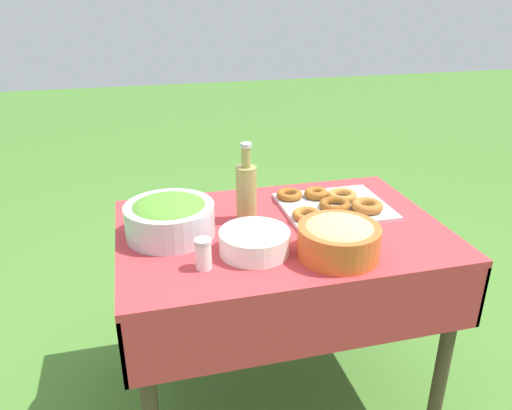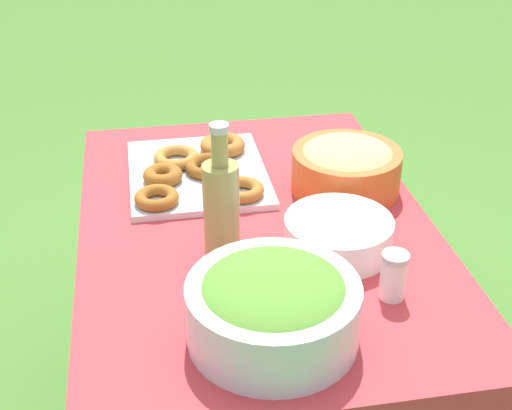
% 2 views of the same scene
% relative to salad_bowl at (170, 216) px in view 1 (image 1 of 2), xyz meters
% --- Properties ---
extents(ground_plane, '(14.00, 14.00, 0.00)m').
position_rel_salad_bowl_xyz_m(ground_plane, '(-0.37, 0.04, -0.80)').
color(ground_plane, '#477A2D').
extents(picnic_table, '(1.11, 0.76, 0.73)m').
position_rel_salad_bowl_xyz_m(picnic_table, '(-0.37, 0.04, -0.18)').
color(picnic_table, '#B73338').
rests_on(picnic_table, ground_plane).
extents(salad_bowl, '(0.30, 0.30, 0.13)m').
position_rel_salad_bowl_xyz_m(salad_bowl, '(0.00, 0.00, 0.00)').
color(salad_bowl, silver).
rests_on(salad_bowl, picnic_table).
extents(pasta_bowl, '(0.25, 0.25, 0.12)m').
position_rel_salad_bowl_xyz_m(pasta_bowl, '(-0.48, 0.27, -0.01)').
color(pasta_bowl, '#E05B28').
rests_on(pasta_bowl, picnic_table).
extents(donut_platter, '(0.40, 0.33, 0.05)m').
position_rel_salad_bowl_xyz_m(donut_platter, '(-0.60, -0.07, -0.05)').
color(donut_platter, silver).
rests_on(donut_platter, picnic_table).
extents(plate_stack, '(0.22, 0.22, 0.07)m').
position_rel_salad_bowl_xyz_m(plate_stack, '(-0.24, 0.18, -0.03)').
color(plate_stack, white).
rests_on(plate_stack, picnic_table).
extents(olive_oil_bottle, '(0.07, 0.07, 0.28)m').
position_rel_salad_bowl_xyz_m(olive_oil_bottle, '(-0.27, -0.05, 0.04)').
color(olive_oil_bottle, '#998E4C').
rests_on(olive_oil_bottle, picnic_table).
extents(salt_shaker, '(0.05, 0.05, 0.09)m').
position_rel_salad_bowl_xyz_m(salt_shaker, '(-0.07, 0.24, -0.02)').
color(salt_shaker, white).
rests_on(salt_shaker, picnic_table).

